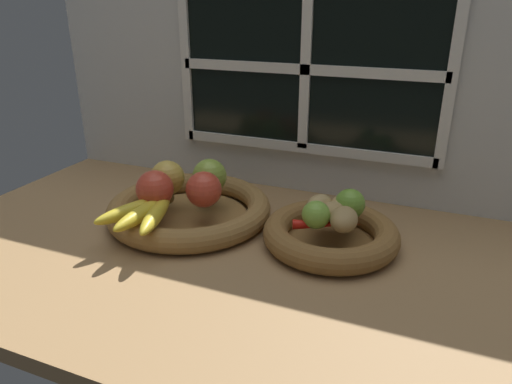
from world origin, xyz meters
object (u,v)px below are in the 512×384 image
object	(u,v)px
fruit_bowl_right	(331,234)
apple_green_back	(210,176)
apple_red_front	(155,189)
potato_back	(346,205)
fruit_bowl_left	(190,209)
chili_pepper	(327,224)
potato_oblong	(319,205)
banana_bunch_front	(145,212)
lime_far	(350,204)
potato_large	(332,213)
potato_small	(343,220)
lime_near	(316,215)
apple_golden_left	(167,178)
apple_red_right	(203,190)

from	to	relation	value
fruit_bowl_right	apple_green_back	size ratio (longest dim) A/B	3.50
apple_red_front	potato_back	world-z (taller)	apple_red_front
fruit_bowl_left	chili_pepper	distance (cm)	32.62
apple_red_front	chili_pepper	xyz separation A→B (cm)	(36.48, 3.31, -2.98)
potato_oblong	banana_bunch_front	bearing A→B (deg)	-154.55
apple_green_back	lime_far	bearing A→B (deg)	-2.72
potato_large	potato_oblong	distance (cm)	4.13
apple_red_front	potato_small	xyz separation A→B (cm)	(39.56, 3.63, -1.66)
fruit_bowl_right	lime_far	world-z (taller)	lime_far
lime_near	potato_small	bearing A→B (deg)	6.67
banana_bunch_front	apple_golden_left	bearing A→B (deg)	102.05
apple_green_back	potato_large	size ratio (longest dim) A/B	1.29
banana_bunch_front	potato_small	xyz separation A→B (cm)	(38.09, 9.77, 0.77)
potato_large	chili_pepper	xyz separation A→B (cm)	(-0.18, -3.21, -1.13)
apple_red_front	potato_small	bearing A→B (deg)	5.24
apple_red_front	potato_large	size ratio (longest dim) A/B	1.31
apple_green_back	lime_near	distance (cm)	28.69
apple_green_back	banana_bunch_front	xyz separation A→B (cm)	(-5.50, -17.72, -2.36)
apple_red_right	potato_small	size ratio (longest dim) A/B	1.04
apple_red_front	potato_back	size ratio (longest dim) A/B	1.03
fruit_bowl_right	apple_golden_left	world-z (taller)	apple_golden_left
fruit_bowl_right	apple_golden_left	distance (cm)	38.60
lime_far	chili_pepper	xyz separation A→B (cm)	(-2.91, -6.72, -2.06)
banana_bunch_front	potato_oblong	size ratio (longest dim) A/B	2.97
apple_golden_left	chili_pepper	size ratio (longest dim) A/B	0.59
apple_red_right	potato_back	size ratio (longest dim) A/B	1.00
banana_bunch_front	potato_back	world-z (taller)	potato_back
potato_large	lime_far	world-z (taller)	lime_far
apple_red_front	chili_pepper	size ratio (longest dim) A/B	0.61
fruit_bowl_right	banana_bunch_front	world-z (taller)	banana_bunch_front
apple_red_front	apple_golden_left	bearing A→B (deg)	100.84
potato_back	potato_large	size ratio (longest dim) A/B	1.27
potato_back	fruit_bowl_right	bearing A→B (deg)	-114.44
fruit_bowl_right	potato_large	size ratio (longest dim) A/B	4.50
apple_golden_left	potato_oblong	bearing A→B (deg)	3.24
banana_bunch_front	lime_near	bearing A→B (deg)	15.58
potato_large	potato_oblong	bearing A→B (deg)	142.13
potato_large	lime_far	xyz separation A→B (cm)	(2.73, 3.51, 0.93)
apple_green_back	chili_pepper	xyz separation A→B (cm)	(29.52, -8.26, -2.91)
fruit_bowl_left	banana_bunch_front	xyz separation A→B (cm)	(-2.76, -12.67, 4.28)
potato_small	lime_far	world-z (taller)	lime_far
apple_golden_left	potato_oblong	xyz separation A→B (cm)	(34.77, 1.97, -1.72)
banana_bunch_front	potato_large	size ratio (longest dim) A/B	3.07
apple_red_right	lime_far	distance (cm)	30.54
apple_green_back	potato_back	bearing A→B (deg)	-1.94
potato_large	lime_near	size ratio (longest dim) A/B	1.10
potato_large	potato_small	bearing A→B (deg)	-45.00
fruit_bowl_left	potato_large	distance (cm)	32.80
apple_red_right	apple_golden_left	size ratio (longest dim) A/B	0.99
apple_golden_left	chili_pepper	world-z (taller)	apple_golden_left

